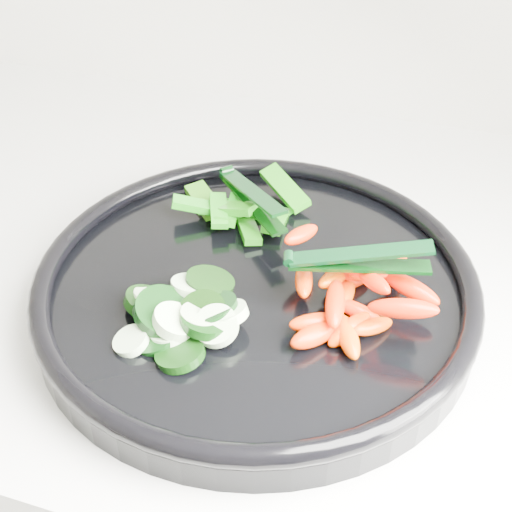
% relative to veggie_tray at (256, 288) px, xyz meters
% --- Properties ---
extents(veggie_tray, '(0.40, 0.40, 0.04)m').
position_rel_veggie_tray_xyz_m(veggie_tray, '(0.00, 0.00, 0.00)').
color(veggie_tray, black).
rests_on(veggie_tray, counter).
extents(cucumber_pile, '(0.12, 0.13, 0.04)m').
position_rel_veggie_tray_xyz_m(cucumber_pile, '(-0.04, -0.06, 0.01)').
color(cucumber_pile, black).
rests_on(cucumber_pile, veggie_tray).
extents(carrot_pile, '(0.14, 0.15, 0.05)m').
position_rel_veggie_tray_xyz_m(carrot_pile, '(0.08, -0.01, 0.02)').
color(carrot_pile, '#F45700').
rests_on(carrot_pile, veggie_tray).
extents(pepper_pile, '(0.13, 0.12, 0.04)m').
position_rel_veggie_tray_xyz_m(pepper_pile, '(-0.05, 0.09, 0.01)').
color(pepper_pile, '#10720A').
rests_on(pepper_pile, veggie_tray).
extents(tong_carrot, '(0.11, 0.04, 0.02)m').
position_rel_veggie_tray_xyz_m(tong_carrot, '(0.08, -0.00, 0.05)').
color(tong_carrot, black).
rests_on(tong_carrot, carrot_pile).
extents(tong_pepper, '(0.09, 0.09, 0.02)m').
position_rel_veggie_tray_xyz_m(tong_pepper, '(-0.04, 0.09, 0.03)').
color(tong_pepper, black).
rests_on(tong_pepper, pepper_pile).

